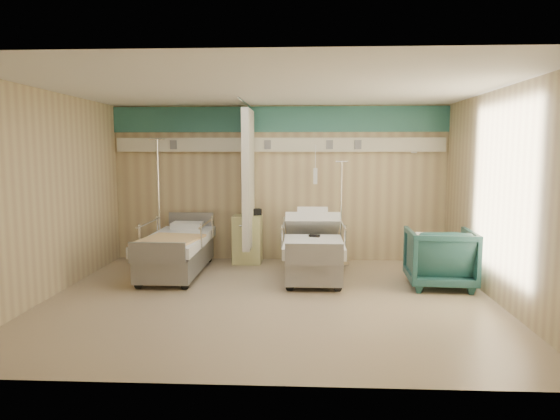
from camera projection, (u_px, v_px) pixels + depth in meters
The scene contains 13 objects.
ground at pixel (270, 299), 6.74m from camera, with size 6.00×5.00×0.00m, color gray.
room_walls at pixel (269, 160), 6.77m from camera, with size 6.04×5.04×2.82m.
bed_right at pixel (313, 256), 7.96m from camera, with size 1.00×2.16×0.63m, color white, non-canonical shape.
bed_left at pixel (177, 255), 8.07m from camera, with size 1.00×2.16×0.63m, color white, non-canonical shape.
bedside_cabinet at pixel (248, 239), 8.90m from camera, with size 0.50×0.48×0.85m, color #D3D184.
visitor_armchair at pixel (440, 258), 7.31m from camera, with size 0.93×0.95×0.87m, color #1C4646.
waffle_blanket at pixel (440, 226), 7.27m from camera, with size 0.64×0.57×0.07m, color white.
iv_stand_right at pixel (341, 244), 8.74m from camera, with size 0.33×0.33×1.82m.
iv_stand_left at pixel (160, 239), 8.77m from camera, with size 0.39×0.39×2.21m.
call_remote at pixel (314, 236), 7.92m from camera, with size 0.17×0.08×0.04m, color black.
tan_blanket at pixel (169, 240), 7.57m from camera, with size 0.82×1.03×0.04m, color tan.
toiletry_bag at pixel (255, 212), 8.89m from camera, with size 0.21×0.14×0.12m, color black.
white_cup at pixel (245, 212), 8.84m from camera, with size 0.10×0.10×0.14m, color white.
Camera 1 is at (0.46, -6.53, 1.99)m, focal length 32.00 mm.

